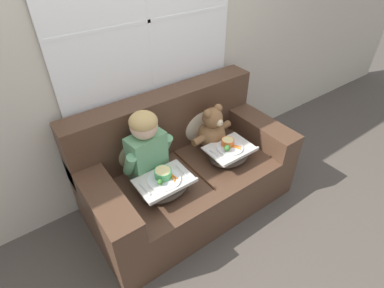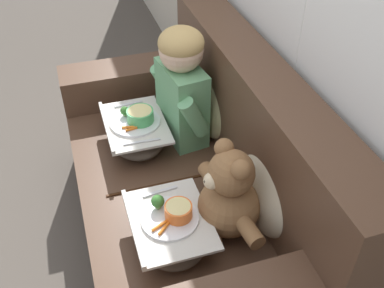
{
  "view_description": "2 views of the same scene",
  "coord_description": "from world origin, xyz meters",
  "views": [
    {
      "loc": [
        -1.07,
        -1.52,
        2.1
      ],
      "look_at": [
        0.09,
        0.07,
        0.58
      ],
      "focal_mm": 28.0,
      "sensor_mm": 36.0,
      "label": 1
    },
    {
      "loc": [
        1.41,
        -0.39,
        1.85
      ],
      "look_at": [
        0.05,
        0.03,
        0.68
      ],
      "focal_mm": 42.0,
      "sensor_mm": 36.0,
      "label": 2
    }
  ],
  "objects": [
    {
      "name": "lap_tray_child",
      "position": [
        -0.32,
        -0.14,
        0.52
      ],
      "size": [
        0.4,
        0.29,
        0.2
      ],
      "color": "#473D33",
      "rests_on": "child_figure"
    },
    {
      "name": "child_figure",
      "position": [
        -0.32,
        0.1,
        0.76
      ],
      "size": [
        0.43,
        0.22,
        0.58
      ],
      "color": "#66A370",
      "rests_on": "couch"
    },
    {
      "name": "throw_pillow_behind_child",
      "position": [
        -0.32,
        0.26,
        0.63
      ],
      "size": [
        0.4,
        0.19,
        0.41
      ],
      "color": "tan",
      "rests_on": "couch"
    },
    {
      "name": "lap_tray_teddy",
      "position": [
        0.32,
        -0.14,
        0.51
      ],
      "size": [
        0.38,
        0.3,
        0.2
      ],
      "color": "#473D33",
      "rests_on": "teddy_bear"
    },
    {
      "name": "throw_pillow_behind_teddy",
      "position": [
        0.32,
        0.26,
        0.63
      ],
      "size": [
        0.41,
        0.2,
        0.42
      ],
      "color": "#C1B293",
      "rests_on": "couch"
    },
    {
      "name": "teddy_bear",
      "position": [
        0.32,
        0.09,
        0.61
      ],
      "size": [
        0.44,
        0.31,
        0.41
      ],
      "color": "brown",
      "rests_on": "couch"
    },
    {
      "name": "couch",
      "position": [
        0.0,
        0.07,
        0.34
      ],
      "size": [
        1.71,
        0.91,
        0.96
      ],
      "color": "#4C3323",
      "rests_on": "ground_plane"
    },
    {
      "name": "ground_plane",
      "position": [
        0.0,
        0.0,
        0.0
      ],
      "size": [
        14.0,
        14.0,
        0.0
      ],
      "primitive_type": "plane",
      "color": "#4C443D"
    }
  ]
}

